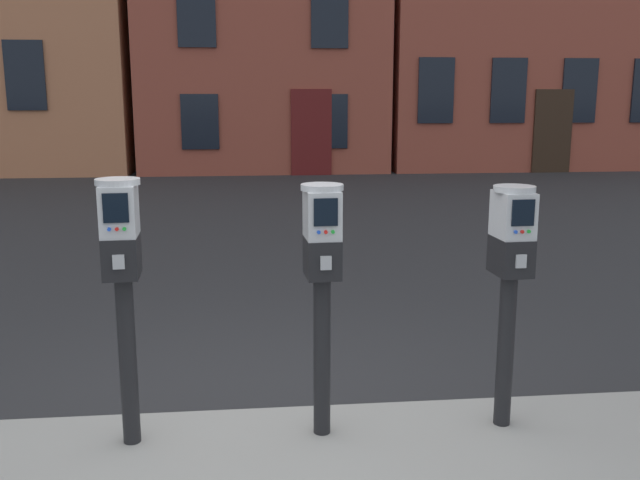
% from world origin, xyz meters
% --- Properties ---
extents(ground_plane, '(160.00, 160.00, 0.00)m').
position_xyz_m(ground_plane, '(0.00, 0.00, 0.00)').
color(ground_plane, '#28282B').
extents(parking_meter_near_kerb, '(0.23, 0.26, 1.38)m').
position_xyz_m(parking_meter_near_kerb, '(-0.68, -0.13, 1.09)').
color(parking_meter_near_kerb, black).
rests_on(parking_meter_near_kerb, sidewalk_slab).
extents(parking_meter_twin_adjacent, '(0.23, 0.26, 1.34)m').
position_xyz_m(parking_meter_twin_adjacent, '(0.32, -0.13, 1.06)').
color(parking_meter_twin_adjacent, black).
rests_on(parking_meter_twin_adjacent, sidewalk_slab).
extents(parking_meter_end_of_row, '(0.23, 0.26, 1.32)m').
position_xyz_m(parking_meter_end_of_row, '(1.32, -0.13, 1.05)').
color(parking_meter_end_of_row, black).
rests_on(parking_meter_end_of_row, sidewalk_slab).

